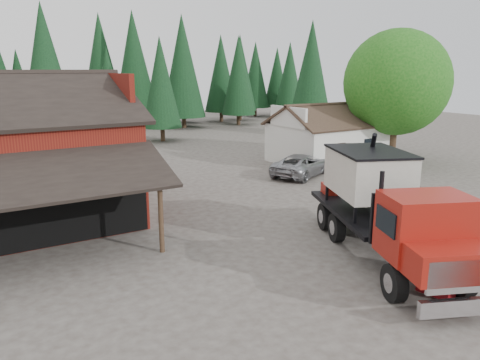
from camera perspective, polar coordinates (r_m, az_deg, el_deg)
ground at (r=20.39m, az=7.74°, el=-7.44°), size 120.00×120.00×0.00m
farmhouse at (r=37.83m, az=10.65°, el=4.74°), size 8.60×6.42×4.65m
deciduous_tree at (r=38.24m, az=18.58°, el=10.76°), size 8.00×8.00×10.20m
conifer_backdrop at (r=58.40m, az=-19.41°, el=5.55°), size 76.00×16.00×16.00m
near_pine_b at (r=48.24m, az=-9.64°, el=11.65°), size 3.96×3.96×10.40m
near_pine_c at (r=53.13m, az=8.67°, el=12.91°), size 4.84×4.84×12.40m
near_pine_d at (r=49.34m, az=-22.63°, el=12.61°), size 5.28×5.28×13.40m
feed_truck at (r=18.73m, az=17.35°, el=-2.90°), size 6.56×10.43×4.61m
silver_car at (r=32.53m, az=7.58°, el=1.83°), size 6.00×4.53×1.51m
equip_box at (r=17.04m, az=22.89°, el=-11.66°), size 0.88×1.20×0.60m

